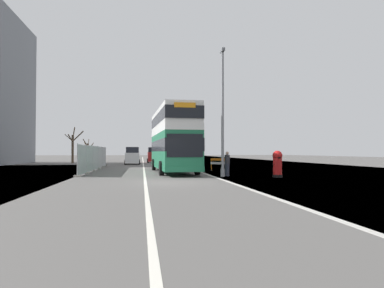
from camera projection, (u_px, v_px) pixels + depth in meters
name	position (u px, v px, depth m)	size (l,w,h in m)	color
ground	(182.00, 183.00, 18.18)	(140.00, 280.00, 0.10)	#565451
double_decker_bus	(173.00, 139.00, 26.96)	(3.18, 11.63, 4.97)	#1E6B47
lamppost_foreground	(223.00, 116.00, 22.15)	(0.29, 0.70, 8.47)	gray
red_pillar_postbox	(277.00, 163.00, 21.57)	(0.63, 0.63, 1.72)	black
roadworks_barrier	(219.00, 163.00, 29.01)	(1.48, 0.73, 1.07)	orange
construction_site_fence	(95.00, 158.00, 30.11)	(0.44, 17.20, 2.19)	#A8AAAD
car_oncoming_near	(133.00, 156.00, 43.83)	(1.94, 4.23, 2.24)	silver
car_receding_mid	(154.00, 155.00, 50.81)	(2.02, 4.24, 2.29)	maroon
bare_tree_far_verge_near	(73.00, 145.00, 48.72)	(2.70, 2.60, 5.30)	#4C3D2D
bare_tree_far_verge_mid	(88.00, 150.00, 59.06)	(1.90, 2.47, 3.90)	#4C3D2D
pedestrian_at_kerb	(227.00, 164.00, 22.60)	(0.34, 0.34, 1.65)	#2D3342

